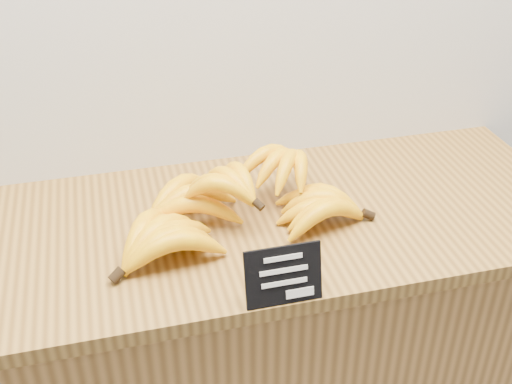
% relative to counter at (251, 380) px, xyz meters
% --- Properties ---
extents(counter, '(1.30, 0.50, 0.90)m').
position_rel_counter_xyz_m(counter, '(0.00, 0.00, 0.00)').
color(counter, '#A27034').
rests_on(counter, ground).
extents(counter_top, '(1.36, 0.54, 0.03)m').
position_rel_counter_xyz_m(counter_top, '(0.00, 0.00, 0.47)').
color(counter_top, olive).
rests_on(counter_top, counter).
extents(chalkboard_sign, '(0.13, 0.03, 0.10)m').
position_rel_counter_xyz_m(chalkboard_sign, '(-0.00, -0.25, 0.53)').
color(chalkboard_sign, black).
rests_on(chalkboard_sign, counter_top).
extents(banana_pile, '(0.52, 0.33, 0.11)m').
position_rel_counter_xyz_m(banana_pile, '(-0.05, -0.01, 0.53)').
color(banana_pile, '#F8B709').
rests_on(banana_pile, counter_top).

